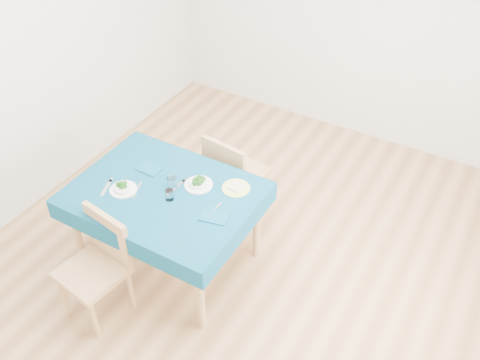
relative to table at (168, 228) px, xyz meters
The scene contains 16 objects.
room_shell 1.12m from the table, 32.81° to the left, with size 4.02×4.52×2.73m.
table is the anchor object (origin of this frame).
chair_near 0.70m from the table, 104.66° to the right, with size 0.42×0.46×1.05m, color tan.
chair_far 0.84m from the table, 79.02° to the left, with size 0.43×0.47×1.07m, color tan.
bowl_near 0.51m from the table, 153.31° to the right, with size 0.20×0.20×0.06m, color white, non-canonical shape.
bowl_far 0.49m from the table, 46.01° to the left, with size 0.21×0.21×0.07m, color white, non-canonical shape.
fork_near 0.58m from the table, 155.70° to the right, with size 0.03×0.19×0.00m, color silver.
knife_near 0.43m from the table, 154.80° to the right, with size 0.01×0.19×0.00m, color silver.
fork_far 0.40m from the table, 62.06° to the left, with size 0.02×0.18×0.00m, color silver.
knife_far 0.57m from the table, ahead, with size 0.02×0.20×0.00m, color silver.
napkin_near 0.49m from the table, 148.21° to the left, with size 0.18×0.13×0.01m, color navy.
napkin_far 0.61m from the table, ahead, with size 0.19×0.14×0.01m, color navy.
tumbler_center 0.43m from the table, 64.39° to the left, with size 0.07×0.07×0.10m, color white.
tumbler_side 0.43m from the table, 26.60° to the right, with size 0.06×0.06×0.08m, color white.
side_plate 0.66m from the table, 33.90° to the left, with size 0.21×0.21×0.01m, color #D5DC6B.
bread_slice 0.67m from the table, 33.90° to the left, with size 0.10×0.10×0.01m, color beige.
Camera 1 is at (1.51, -2.59, 3.35)m, focal length 40.00 mm.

